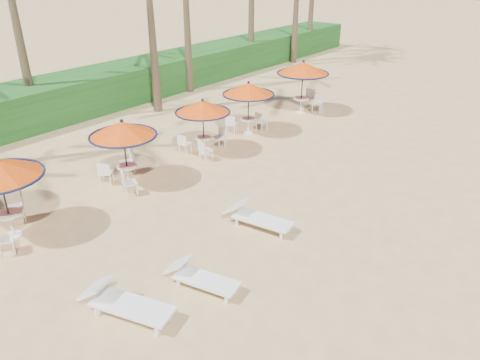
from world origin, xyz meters
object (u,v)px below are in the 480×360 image
Objects in this scene: station_3 at (248,94)px; lounger_far at (256,216)px; station_2 at (203,114)px; lounger_mid at (199,277)px; station_1 at (122,137)px; lounger_near at (123,302)px; station_4 at (304,73)px.

station_3 is 1.10× the size of lounger_far.
station_3 reaches higher than lounger_far.
station_3 is at bearing 90.93° from station_2.
station_1 is at bearing 144.67° from lounger_mid.
lounger_mid is at bearing -47.16° from station_2.
lounger_near is 4.78m from lounger_far.
lounger_mid is at bearing 53.28° from lounger_near.
station_1 reaches higher than lounger_mid.
station_3 is (-0.05, 2.86, 0.15)m from station_2.
station_4 is at bearing 106.73° from lounger_far.
station_3 is 10.68m from lounger_mid.
station_2 is at bearing 119.95° from lounger_mid.
station_2 is 0.86× the size of station_4.
station_1 is at bearing -92.46° from station_2.
station_4 is 1.23× the size of lounger_far.
station_2 is 1.05× the size of lounger_far.
station_1 is 6.41m from lounger_mid.
lounger_near is 1.07× the size of lounger_far.
station_3 is 7.88m from lounger_far.
lounger_far is at bearing -31.31° from station_2.
station_1 reaches higher than lounger_far.
station_1 is 5.37m from lounger_far.
lounger_mid is at bearing -67.21° from station_4.
station_1 is at bearing -91.95° from station_4.
station_4 is at bearing 91.04° from lounger_near.
station_2 is 2.86m from station_3.
station_3 is 11.89m from lounger_near.
station_4 reaches higher than lounger_mid.
station_4 is (0.36, 10.52, 0.27)m from station_1.
lounger_far is (-0.01, 4.78, -0.02)m from lounger_near.
lounger_near is at bearing -122.51° from lounger_mid.
station_3 is 1.02× the size of lounger_near.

